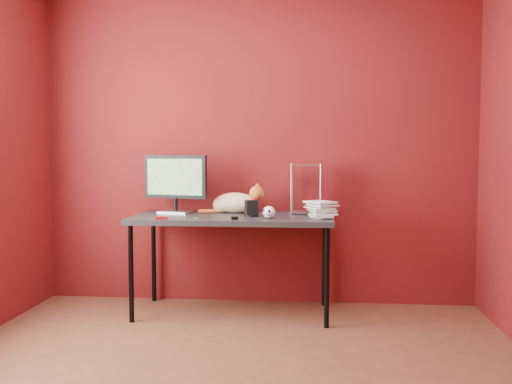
# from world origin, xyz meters

# --- Properties ---
(room) EXTENTS (3.52, 3.52, 2.61)m
(room) POSITION_xyz_m (0.00, 0.00, 1.45)
(room) COLOR #542E1C
(room) RESTS_ON ground
(desk) EXTENTS (1.50, 0.70, 0.75)m
(desk) POSITION_xyz_m (-0.15, 1.37, 0.70)
(desk) COLOR black
(desk) RESTS_ON ground
(monitor) EXTENTS (0.52, 0.22, 0.46)m
(monitor) POSITION_xyz_m (-0.62, 1.49, 1.00)
(monitor) COLOR #A5A6AA
(monitor) RESTS_ON desk
(cat) EXTENTS (0.51, 0.22, 0.24)m
(cat) POSITION_xyz_m (-0.15, 1.56, 0.83)
(cat) COLOR orange
(cat) RESTS_ON desk
(skull_mug) EXTENTS (0.09, 0.10, 0.09)m
(skull_mug) POSITION_xyz_m (0.14, 1.20, 0.80)
(skull_mug) COLOR white
(skull_mug) RESTS_ON desk
(speaker) EXTENTS (0.11, 0.11, 0.12)m
(speaker) POSITION_xyz_m (-0.00, 1.32, 0.81)
(speaker) COLOR black
(speaker) RESTS_ON desk
(book_stack) EXTENTS (0.26, 0.28, 1.33)m
(book_stack) POSITION_xyz_m (0.44, 1.29, 1.42)
(book_stack) COLOR beige
(book_stack) RESTS_ON desk
(wire_rack) EXTENTS (0.24, 0.20, 0.39)m
(wire_rack) POSITION_xyz_m (0.40, 1.58, 0.94)
(wire_rack) COLOR #A5A6AA
(wire_rack) RESTS_ON desk
(pocket_knife) EXTENTS (0.09, 0.06, 0.02)m
(pocket_knife) POSITION_xyz_m (-0.63, 1.08, 0.76)
(pocket_knife) COLOR #9C0C0C
(pocket_knife) RESTS_ON desk
(black_gadget) EXTENTS (0.05, 0.04, 0.02)m
(black_gadget) POSITION_xyz_m (-0.10, 1.11, 0.76)
(black_gadget) COLOR black
(black_gadget) RESTS_ON desk
(washer) EXTENTS (0.05, 0.05, 0.00)m
(washer) POSITION_xyz_m (-0.38, 1.18, 0.75)
(washer) COLOR #A5A6AA
(washer) RESTS_ON desk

